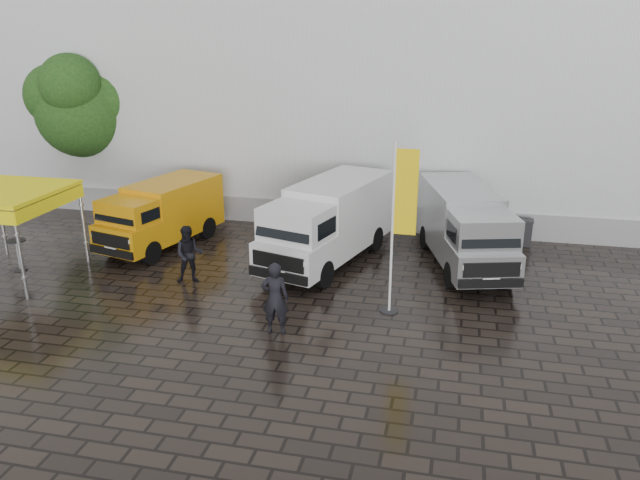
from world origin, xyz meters
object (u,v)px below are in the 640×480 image
Objects in this scene: van_white at (328,224)px; canopy_tent at (2,195)px; person_tent at (189,254)px; person_front at (275,298)px; van_silver at (465,229)px; cocktail_table at (18,255)px; van_yellow at (161,216)px; wheelie_bin at (524,232)px; flagpole at (399,221)px.

canopy_tent is at bearing -144.52° from van_white.
person_front is at bearing -57.70° from person_tent.
van_silver is 8.99m from person_tent.
canopy_tent is at bearing -70.83° from cocktail_table.
van_yellow reaches higher than person_front.
cocktail_table is at bearing -147.20° from van_white.
van_white reaches higher than van_silver.
person_front is at bearing -14.28° from cocktail_table.
van_silver is (4.48, 0.71, -0.08)m from van_white.
cocktail_table is at bearing 162.50° from person_tent.
van_yellow reaches higher than wheelie_bin.
cocktail_table is (-9.79, -2.96, -0.83)m from van_white.
van_white is at bearing 11.84° from van_yellow.
canopy_tent is 3.28× the size of cocktail_table.
person_front is (-4.72, -6.10, -0.29)m from van_silver.
flagpole is at bearing -35.99° from van_white.
van_silver is at bearing 16.77° from van_yellow.
cocktail_table is at bearing -19.25° from person_front.
flagpole is at bearing -27.50° from person_tent.
person_front is (-2.94, -1.94, -1.71)m from flagpole.
cocktail_table is 5.96m from person_tent.
person_front is (5.99, -5.68, -0.17)m from van_yellow.
van_yellow is 4.82× the size of cocktail_table.
person_tent is at bearing -36.49° from van_yellow.
canopy_tent is at bearing 179.80° from flagpole.
person_front reaches higher than person_tent.
van_white reaches higher than person_front.
flagpole is (2.70, -3.45, 1.34)m from van_white.
van_yellow reaches higher than person_tent.
flagpole reaches higher than cocktail_table.
person_front is 1.07× the size of person_tent.
van_yellow is 2.54× the size of person_front.
van_yellow is 8.25m from person_front.
wheelie_bin is at bearing 34.79° from van_silver.
van_white is at bearing 14.02° from person_tent.
van_yellow is at bearing 108.49° from person_tent.
van_yellow is 10.72m from van_silver.
canopy_tent is (-3.40, -3.70, 1.54)m from van_yellow.
van_yellow is 1.03× the size of flagpole.
van_silver is 1.21× the size of flagpole.
wheelie_bin is (6.65, 3.35, -0.86)m from van_white.
canopy_tent is 1.73× the size of person_front.
van_white reaches higher than cocktail_table.
cocktail_table is 0.57× the size of person_tent.
van_yellow is at bearing 42.38° from cocktail_table.
van_yellow is 0.80× the size of van_white.
person_tent is at bearing 7.51° from canopy_tent.
canopy_tent reaches higher than van_white.
cocktail_table is at bearing -155.54° from wheelie_bin.
van_yellow is 0.85× the size of van_silver.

